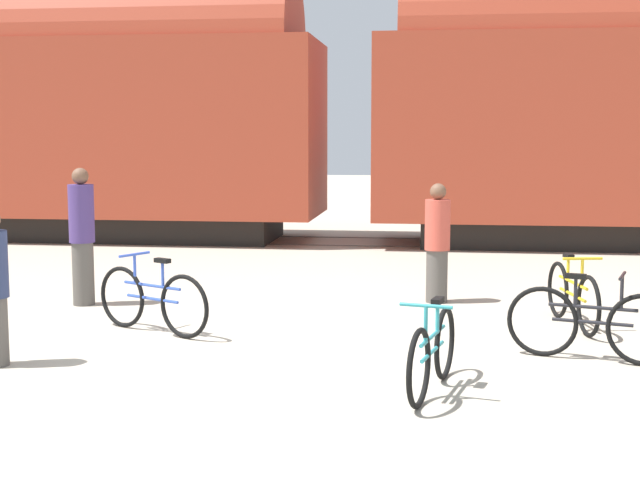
# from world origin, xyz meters

# --- Properties ---
(ground_plane) EXTENTS (80.00, 80.00, 0.00)m
(ground_plane) POSITION_xyz_m (0.00, 0.00, 0.00)
(ground_plane) COLOR #B2A893
(freight_train) EXTENTS (25.27, 3.05, 5.66)m
(freight_train) POSITION_xyz_m (0.00, 9.97, 2.98)
(freight_train) COLOR black
(freight_train) RESTS_ON ground_plane
(rail_near) EXTENTS (37.27, 0.07, 0.01)m
(rail_near) POSITION_xyz_m (0.00, 9.25, 0.01)
(rail_near) COLOR #4C4238
(rail_near) RESTS_ON ground_plane
(rail_far) EXTENTS (37.27, 0.07, 0.01)m
(rail_far) POSITION_xyz_m (0.00, 10.68, 0.01)
(rail_far) COLOR #4C4238
(rail_far) RESTS_ON ground_plane
(bicycle_teal) EXTENTS (0.50, 1.60, 0.85)m
(bicycle_teal) POSITION_xyz_m (1.86, -0.95, 0.36)
(bicycle_teal) COLOR black
(bicycle_teal) RESTS_ON ground_plane
(bicycle_blue) EXTENTS (1.56, 0.87, 0.91)m
(bicycle_blue) POSITION_xyz_m (-1.35, 1.04, 0.38)
(bicycle_blue) COLOR black
(bicycle_blue) RESTS_ON ground_plane
(bicycle_yellow) EXTENTS (0.47, 1.75, 0.88)m
(bicycle_yellow) POSITION_xyz_m (3.49, 2.00, 0.37)
(bicycle_yellow) COLOR black
(bicycle_yellow) RESTS_ON ground_plane
(bicycle_black) EXTENTS (1.66, 0.58, 0.91)m
(bicycle_black) POSITION_xyz_m (3.45, 0.37, 0.39)
(bicycle_black) COLOR black
(bicycle_black) RESTS_ON ground_plane
(person_in_red) EXTENTS (0.34, 0.34, 1.62)m
(person_in_red) POSITION_xyz_m (1.89, 3.34, 0.81)
(person_in_red) COLOR #514C47
(person_in_red) RESTS_ON ground_plane
(person_in_purple) EXTENTS (0.34, 0.34, 1.83)m
(person_in_purple) POSITION_xyz_m (-2.80, 2.55, 0.93)
(person_in_purple) COLOR #514C47
(person_in_purple) RESTS_ON ground_plane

